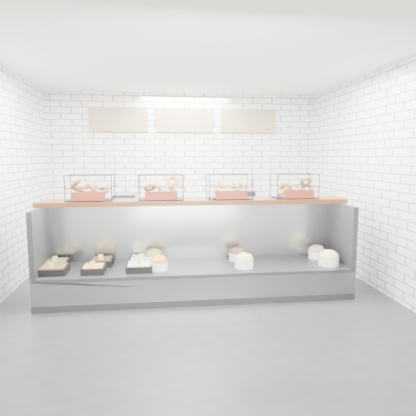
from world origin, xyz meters
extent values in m
plane|color=black|center=(0.00, 0.00, 0.00)|extent=(5.50, 5.50, 0.00)
cube|color=silver|center=(0.00, 2.75, 1.50)|extent=(5.00, 0.02, 3.00)
cube|color=silver|center=(2.50, 0.00, 1.50)|extent=(0.02, 5.50, 3.00)
cube|color=white|center=(0.00, 0.00, 3.00)|extent=(5.00, 5.50, 0.02)
cube|color=tan|center=(-1.20, 2.72, 2.50)|extent=(1.05, 0.03, 0.42)
cube|color=tan|center=(0.00, 2.72, 2.50)|extent=(1.05, 0.03, 0.42)
cube|color=tan|center=(1.20, 2.72, 2.50)|extent=(1.05, 0.03, 0.42)
cube|color=black|center=(0.00, 0.30, 0.20)|extent=(4.00, 0.90, 0.40)
cube|color=#93969B|center=(0.00, -0.14, 0.22)|extent=(4.00, 0.03, 0.28)
cube|color=#93969B|center=(0.00, 0.71, 0.80)|extent=(4.00, 0.08, 0.80)
cube|color=black|center=(-1.97, 0.30, 0.80)|extent=(0.06, 0.90, 0.80)
cube|color=black|center=(1.97, 0.30, 0.80)|extent=(0.06, 0.90, 0.80)
cube|color=black|center=(-1.79, 0.14, 0.44)|extent=(0.33, 0.33, 0.08)
cube|color=brown|center=(-1.79, 0.14, 0.48)|extent=(0.28, 0.28, 0.04)
cube|color=#E6DC50|center=(-1.79, 0.03, 0.53)|extent=(0.06, 0.01, 0.08)
cube|color=black|center=(-1.82, 0.44, 0.44)|extent=(0.28, 0.28, 0.08)
cube|color=olive|center=(-1.82, 0.44, 0.48)|extent=(0.23, 0.23, 0.04)
cube|color=#E6DC50|center=(-1.82, 0.34, 0.53)|extent=(0.06, 0.01, 0.08)
cube|color=black|center=(-1.31, 0.10, 0.44)|extent=(0.27, 0.27, 0.08)
cube|color=orange|center=(-1.31, 0.10, 0.48)|extent=(0.23, 0.23, 0.04)
cube|color=#E6DC50|center=(-1.31, 0.00, 0.53)|extent=(0.06, 0.01, 0.08)
cube|color=black|center=(-1.26, 0.46, 0.44)|extent=(0.28, 0.28, 0.08)
cube|color=brown|center=(-1.26, 0.46, 0.48)|extent=(0.24, 0.24, 0.04)
cube|color=#E6DC50|center=(-1.26, 0.36, 0.53)|extent=(0.06, 0.01, 0.08)
cube|color=black|center=(-0.75, 0.14, 0.44)|extent=(0.32, 0.32, 0.08)
cube|color=silver|center=(-0.75, 0.14, 0.48)|extent=(0.27, 0.27, 0.04)
cube|color=#E6DC50|center=(-0.75, 0.03, 0.53)|extent=(0.06, 0.01, 0.08)
cube|color=black|center=(-0.73, 0.47, 0.44)|extent=(0.32, 0.32, 0.08)
cube|color=white|center=(-0.73, 0.47, 0.48)|extent=(0.28, 0.28, 0.04)
cube|color=#E6DC50|center=(-0.73, 0.36, 0.53)|extent=(0.06, 0.01, 0.08)
cylinder|color=white|center=(-0.51, 0.13, 0.46)|extent=(0.23, 0.23, 0.11)
ellipsoid|color=orange|center=(-0.51, 0.13, 0.52)|extent=(0.22, 0.22, 0.16)
cylinder|color=white|center=(-0.57, 0.47, 0.46)|extent=(0.25, 0.25, 0.11)
ellipsoid|color=olive|center=(-0.57, 0.47, 0.52)|extent=(0.25, 0.25, 0.17)
cylinder|color=white|center=(0.59, 0.11, 0.46)|extent=(0.24, 0.24, 0.11)
ellipsoid|color=#DCCF70|center=(0.59, 0.11, 0.52)|extent=(0.24, 0.24, 0.17)
cylinder|color=white|center=(0.57, 0.48, 0.46)|extent=(0.23, 0.23, 0.11)
ellipsoid|color=brown|center=(0.57, 0.48, 0.52)|extent=(0.22, 0.22, 0.16)
cylinder|color=white|center=(1.74, 0.10, 0.46)|extent=(0.27, 0.27, 0.11)
ellipsoid|color=#E8D076|center=(1.74, 0.10, 0.52)|extent=(0.26, 0.26, 0.18)
cylinder|color=white|center=(1.72, 0.46, 0.46)|extent=(0.23, 0.23, 0.11)
ellipsoid|color=tan|center=(1.72, 0.46, 0.52)|extent=(0.23, 0.23, 0.16)
cube|color=#3C1C0C|center=(0.00, 0.52, 1.23)|extent=(4.10, 0.50, 0.06)
cube|color=black|center=(-1.38, 0.52, 1.43)|extent=(0.60, 0.38, 0.34)
cube|color=maroon|center=(-1.38, 0.32, 1.33)|extent=(0.42, 0.02, 0.11)
cube|color=black|center=(-0.46, 0.52, 1.43)|extent=(0.60, 0.38, 0.34)
cube|color=maroon|center=(-0.46, 0.32, 1.33)|extent=(0.42, 0.02, 0.11)
cube|color=black|center=(0.46, 0.52, 1.43)|extent=(0.60, 0.38, 0.34)
cube|color=maroon|center=(0.46, 0.32, 1.33)|extent=(0.42, 0.02, 0.11)
cube|color=black|center=(1.38, 0.52, 1.43)|extent=(0.60, 0.38, 0.34)
cube|color=maroon|center=(1.38, 0.32, 1.33)|extent=(0.42, 0.02, 0.11)
cube|color=#93969B|center=(0.00, 2.43, 0.45)|extent=(4.00, 0.60, 0.90)
cube|color=black|center=(-1.13, 2.48, 1.02)|extent=(0.40, 0.30, 0.24)
cube|color=silver|center=(-0.45, 2.46, 0.99)|extent=(0.35, 0.28, 0.18)
cylinder|color=#BA6F2E|center=(0.85, 2.47, 1.01)|extent=(0.09, 0.09, 0.22)
cube|color=black|center=(1.11, 2.44, 1.05)|extent=(0.30, 0.30, 0.30)
camera|label=1|loc=(-0.48, -4.93, 1.82)|focal=35.00mm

